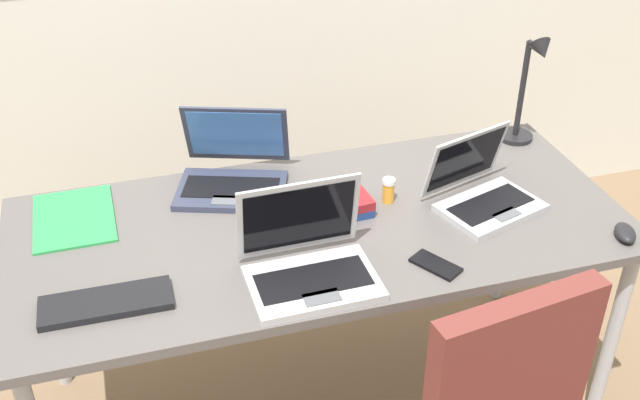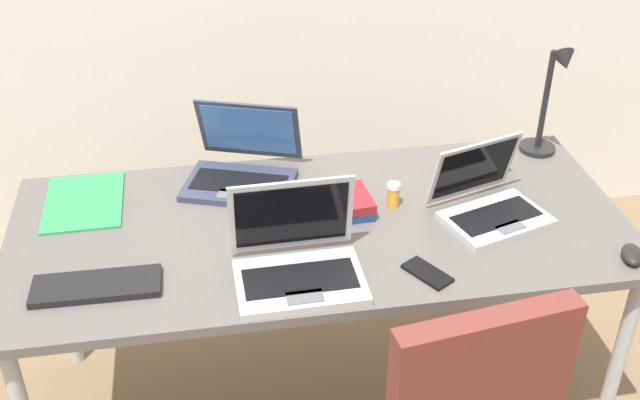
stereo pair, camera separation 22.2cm
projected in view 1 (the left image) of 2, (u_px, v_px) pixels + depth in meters
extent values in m
plane|color=#7A6047|center=(320.00, 400.00, 2.67)|extent=(12.00, 12.00, 0.00)
cube|color=#595451|center=(320.00, 227.00, 2.27)|extent=(1.80, 0.80, 0.03)
cylinder|color=#B2B5BA|center=(611.00, 342.00, 2.40)|extent=(0.04, 0.04, 0.71)
cylinder|color=#B2B5BA|center=(47.00, 304.00, 2.55)|extent=(0.04, 0.04, 0.71)
cylinder|color=#B2B5BA|center=(507.00, 222.00, 2.95)|extent=(0.04, 0.04, 0.71)
cylinder|color=black|center=(515.00, 136.00, 2.70)|extent=(0.12, 0.12, 0.02)
cylinder|color=black|center=(522.00, 89.00, 2.60)|extent=(0.02, 0.02, 0.34)
cylinder|color=black|center=(536.00, 46.00, 2.48)|extent=(0.01, 0.08, 0.01)
cone|color=black|center=(542.00, 50.00, 2.44)|extent=(0.07, 0.09, 0.09)
cube|color=#B7BABC|center=(313.00, 283.00, 2.01)|extent=(0.34, 0.24, 0.02)
cube|color=black|center=(313.00, 280.00, 2.01)|extent=(0.30, 0.13, 0.00)
cube|color=#595B60|center=(322.00, 297.00, 1.95)|extent=(0.09, 0.05, 0.00)
cube|color=#B7BABC|center=(298.00, 216.00, 2.05)|extent=(0.34, 0.05, 0.23)
cube|color=black|center=(299.00, 217.00, 2.05)|extent=(0.30, 0.04, 0.19)
cube|color=#B7BABC|center=(490.00, 208.00, 2.31)|extent=(0.34, 0.28, 0.02)
cube|color=black|center=(491.00, 204.00, 2.31)|extent=(0.28, 0.18, 0.00)
cube|color=#595B60|center=(507.00, 214.00, 2.26)|extent=(0.09, 0.07, 0.00)
cube|color=#B7BABC|center=(465.00, 159.00, 2.34)|extent=(0.30, 0.14, 0.20)
cube|color=black|center=(466.00, 159.00, 2.34)|extent=(0.26, 0.12, 0.16)
cube|color=#33384C|center=(231.00, 191.00, 2.40)|extent=(0.39, 0.32, 0.02)
cube|color=black|center=(231.00, 187.00, 2.39)|extent=(0.32, 0.21, 0.00)
cube|color=#595B60|center=(227.00, 200.00, 2.33)|extent=(0.10, 0.08, 0.00)
cube|color=#33384C|center=(236.00, 134.00, 2.46)|extent=(0.34, 0.19, 0.22)
cube|color=#3F72BF|center=(236.00, 134.00, 2.45)|extent=(0.30, 0.16, 0.18)
cube|color=black|center=(106.00, 303.00, 1.95)|extent=(0.33, 0.12, 0.02)
ellipsoid|color=black|center=(625.00, 233.00, 2.19)|extent=(0.09, 0.11, 0.03)
cube|color=black|center=(436.00, 265.00, 2.09)|extent=(0.13, 0.15, 0.01)
cylinder|color=gold|center=(388.00, 192.00, 2.34)|extent=(0.04, 0.04, 0.06)
cylinder|color=white|center=(389.00, 181.00, 2.32)|extent=(0.04, 0.04, 0.01)
cube|color=navy|center=(341.00, 208.00, 2.31)|extent=(0.17, 0.14, 0.03)
cube|color=maroon|center=(337.00, 199.00, 2.30)|extent=(0.19, 0.17, 0.03)
cube|color=green|center=(74.00, 218.00, 2.28)|extent=(0.23, 0.31, 0.01)
cylinder|color=black|center=(475.00, 153.00, 2.52)|extent=(0.08, 0.08, 0.09)
torus|color=black|center=(489.00, 150.00, 2.53)|extent=(0.05, 0.01, 0.05)
cube|color=brown|center=(509.00, 384.00, 1.74)|extent=(0.42, 0.12, 0.48)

